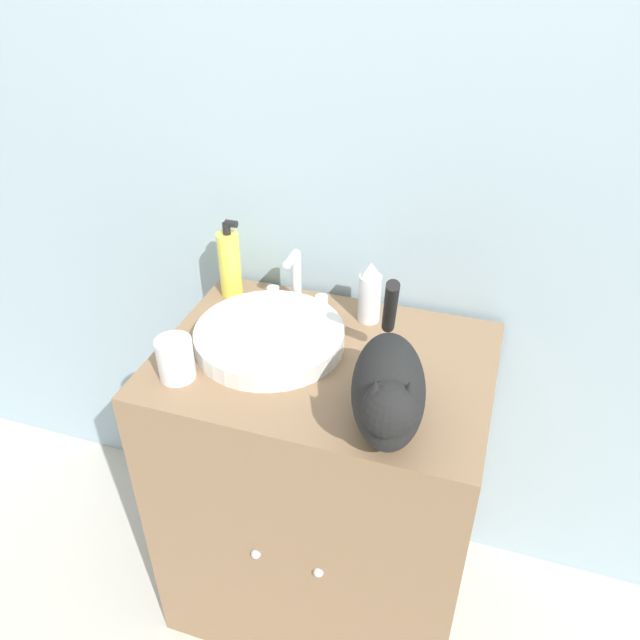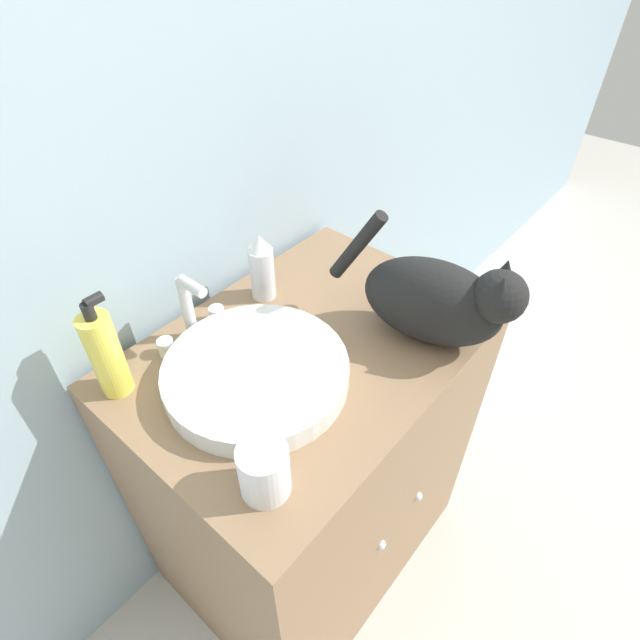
% 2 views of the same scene
% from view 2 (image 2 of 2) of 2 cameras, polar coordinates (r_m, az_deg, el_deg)
% --- Properties ---
extents(ground_plane, '(8.00, 8.00, 0.00)m').
position_cam_2_polar(ground_plane, '(1.67, 7.15, -28.99)').
color(ground_plane, beige).
extents(wall_back, '(6.00, 0.05, 2.50)m').
position_cam_2_polar(wall_back, '(1.02, -16.19, 22.00)').
color(wall_back, '#9EB7C6').
rests_on(wall_back, ground_plane).
extents(vanity_cabinet, '(0.75, 0.55, 0.86)m').
position_cam_2_polar(vanity_cabinet, '(1.35, -1.04, -16.00)').
color(vanity_cabinet, '#8C6B4C').
rests_on(vanity_cabinet, ground_plane).
extents(sink_basin, '(0.35, 0.35, 0.04)m').
position_cam_2_polar(sink_basin, '(0.94, -7.28, -5.98)').
color(sink_basin, white).
rests_on(sink_basin, vanity_cabinet).
extents(faucet, '(0.16, 0.08, 0.16)m').
position_cam_2_polar(faucet, '(1.02, -14.61, 0.66)').
color(faucet, silver).
rests_on(faucet, vanity_cabinet).
extents(cat, '(0.20, 0.40, 0.25)m').
position_cam_2_polar(cat, '(0.99, 13.45, 2.27)').
color(cat, black).
rests_on(cat, vanity_cabinet).
extents(soap_bottle, '(0.06, 0.06, 0.21)m').
position_cam_2_polar(soap_bottle, '(0.95, -23.30, -3.56)').
color(soap_bottle, '#EADB4C').
rests_on(soap_bottle, vanity_cabinet).
extents(spray_bottle, '(0.05, 0.05, 0.16)m').
position_cam_2_polar(spray_bottle, '(1.10, -6.68, 5.95)').
color(spray_bottle, silver).
rests_on(spray_bottle, vanity_cabinet).
extents(cup, '(0.08, 0.08, 0.10)m').
position_cam_2_polar(cup, '(0.78, -6.42, -16.70)').
color(cup, white).
rests_on(cup, vanity_cabinet).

